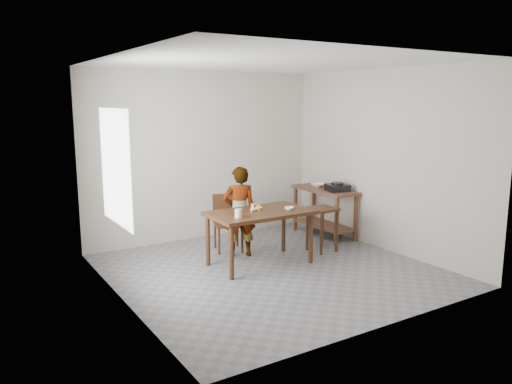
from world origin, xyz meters
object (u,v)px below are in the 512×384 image
dining_table (260,238)px  child (239,212)px  prep_counter (324,212)px  dining_chair (228,223)px  stool (322,229)px

dining_table → child: (-0.05, 0.47, 0.28)m
dining_table → prep_counter: (1.72, 0.70, 0.03)m
prep_counter → dining_chair: size_ratio=1.43×
prep_counter → dining_chair: (-1.78, 0.09, 0.02)m
dining_table → stool: bearing=1.8°
dining_table → dining_chair: size_ratio=1.67×
prep_counter → stool: size_ratio=1.80×
prep_counter → stool: bearing=-131.7°
stool → prep_counter: bearing=48.3°
stool → child: bearing=159.6°
dining_table → prep_counter: 1.86m
stool → dining_chair: bearing=147.6°
dining_table → stool: 1.13m
child → dining_chair: child is taller
prep_counter → dining_chair: 1.78m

